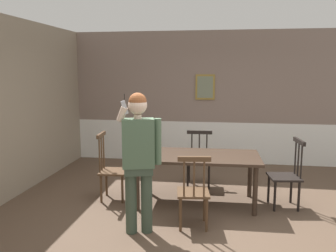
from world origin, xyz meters
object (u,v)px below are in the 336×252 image
(chair_by_doorway, at_px, (199,159))
(person_figure, at_px, (139,154))
(chair_at_table_head, at_px, (287,175))
(dining_table, at_px, (197,160))
(chair_opposite_corner, at_px, (193,192))
(chair_near_window, at_px, (111,169))

(chair_by_doorway, relative_size, person_figure, 0.54)
(chair_by_doorway, distance_m, chair_at_table_head, 1.58)
(chair_at_table_head, bearing_deg, person_figure, 112.74)
(dining_table, height_order, chair_by_doorway, chair_by_doorway)
(chair_by_doorway, xyz_separation_m, person_figure, (-0.60, -1.98, 0.53))
(dining_table, bearing_deg, chair_opposite_corner, -88.29)
(chair_near_window, relative_size, person_figure, 0.60)
(chair_near_window, distance_m, chair_opposite_corner, 1.58)
(dining_table, relative_size, chair_opposite_corner, 1.95)
(chair_by_doorway, height_order, person_figure, person_figure)
(dining_table, height_order, chair_at_table_head, chair_at_table_head)
(chair_by_doorway, bearing_deg, dining_table, 89.28)
(chair_near_window, bearing_deg, chair_by_doorway, 120.61)
(chair_near_window, bearing_deg, dining_table, 87.29)
(chair_opposite_corner, relative_size, person_figure, 0.56)
(chair_near_window, relative_size, chair_at_table_head, 1.03)
(dining_table, bearing_deg, chair_by_doorway, 91.46)
(chair_at_table_head, relative_size, person_figure, 0.58)
(dining_table, bearing_deg, chair_at_table_head, 1.62)
(chair_opposite_corner, bearing_deg, person_figure, -167.37)
(chair_by_doorway, bearing_deg, chair_opposite_corner, 89.40)
(chair_near_window, xyz_separation_m, chair_by_doorway, (1.30, 0.90, -0.01))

